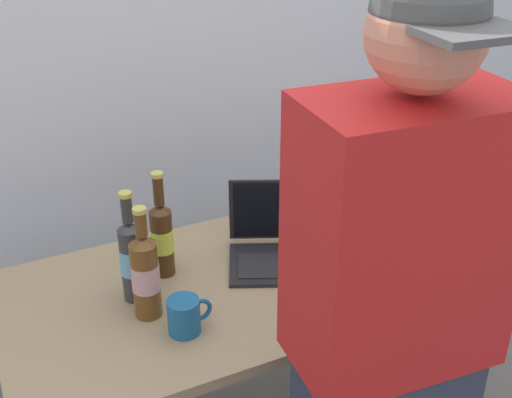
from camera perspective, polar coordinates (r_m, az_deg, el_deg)
name	(u,v)px	position (r m, az deg, el deg)	size (l,w,h in m)	color
desk	(244,304)	(1.99, -1.09, -9.20)	(1.39, 0.72, 0.71)	#9E8460
laptop	(284,242)	(2.00, 2.43, -3.76)	(0.41, 0.38, 0.23)	black
beer_bottle_amber	(162,236)	(1.90, -8.23, -3.24)	(0.07, 0.07, 0.33)	#472B14
beer_bottle_dark	(145,274)	(1.74, -9.65, -6.46)	(0.08, 0.08, 0.32)	brown
beer_bottle_green	(132,258)	(1.81, -10.81, -5.07)	(0.07, 0.07, 0.33)	#333333
person_figure	(386,366)	(1.44, 11.31, -14.13)	(0.42, 0.31, 1.69)	#2D3347
coffee_mug	(185,316)	(1.71, -6.23, -10.10)	(0.12, 0.09, 0.10)	#19598C
back_wall	(150,24)	(2.36, -9.28, 14.89)	(6.00, 0.10, 2.60)	silver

